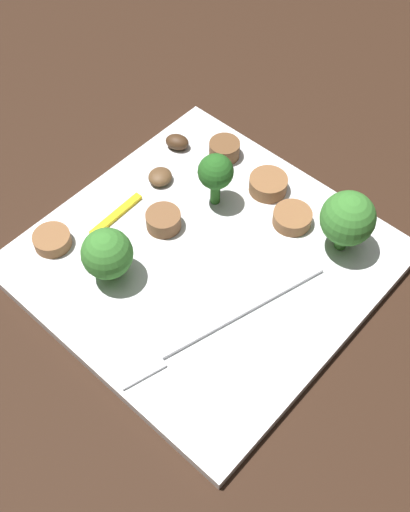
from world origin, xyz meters
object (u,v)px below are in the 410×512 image
at_px(sausage_slice_1, 165,219).
at_px(fork, 209,330).
at_px(sausage_slice_2, 52,240).
at_px(pepper_strip_0, 116,215).
at_px(sausage_slice_4, 292,218).
at_px(plate, 205,260).
at_px(broccoli_floret_1, 348,219).
at_px(broccoli_floret_2, 216,173).
at_px(sausage_slice_3, 268,184).
at_px(broccoli_floret_0, 107,254).
at_px(mushroom_0, 160,177).
at_px(mushroom_1, 177,142).
at_px(sausage_slice_0, 224,149).

bearing_deg(sausage_slice_1, fork, 61.83).
relative_size(sausage_slice_2, pepper_strip_0, 0.54).
distance_m(fork, sausage_slice_1, 0.11).
distance_m(sausage_slice_4, pepper_strip_0, 0.15).
bearing_deg(plate, broccoli_floret_1, 137.36).
height_order(fork, broccoli_floret_2, broccoli_floret_2).
height_order(plate, broccoli_floret_2, broccoli_floret_2).
distance_m(sausage_slice_2, sausage_slice_3, 0.19).
distance_m(broccoli_floret_2, pepper_strip_0, 0.09).
bearing_deg(broccoli_floret_0, pepper_strip_0, -136.52).
xyz_separation_m(sausage_slice_1, pepper_strip_0, (0.02, -0.04, -0.01)).
xyz_separation_m(broccoli_floret_1, mushroom_0, (0.05, -0.16, -0.03)).
distance_m(fork, sausage_slice_4, 0.12).
height_order(fork, mushroom_1, mushroom_1).
xyz_separation_m(broccoli_floret_2, sausage_slice_3, (-0.04, 0.03, -0.03)).
height_order(sausage_slice_0, sausage_slice_1, same).
xyz_separation_m(plate, sausage_slice_1, (-0.00, -0.05, 0.01)).
bearing_deg(sausage_slice_2, fork, 99.67).
bearing_deg(broccoli_floret_0, plate, 146.51).
height_order(sausage_slice_4, mushroom_1, same).
relative_size(fork, sausage_slice_3, 5.31).
relative_size(plate, sausage_slice_1, 8.73).
bearing_deg(sausage_slice_3, sausage_slice_2, -29.51).
distance_m(fork, sausage_slice_3, 0.15).
height_order(broccoli_floret_1, sausage_slice_4, broccoli_floret_1).
xyz_separation_m(sausage_slice_4, mushroom_0, (0.04, -0.11, -0.00)).
relative_size(sausage_slice_2, mushroom_1, 1.40).
bearing_deg(pepper_strip_0, mushroom_1, -168.78).
xyz_separation_m(sausage_slice_1, sausage_slice_4, (-0.07, 0.08, -0.00)).
height_order(broccoli_floret_1, sausage_slice_2, broccoli_floret_1).
bearing_deg(plate, sausage_slice_0, -146.70).
bearing_deg(fork, sausage_slice_1, -102.15).
bearing_deg(broccoli_floret_1, fork, -11.62).
xyz_separation_m(sausage_slice_4, mushroom_1, (-0.00, -0.13, 0.00)).
relative_size(broccoli_floret_1, pepper_strip_0, 1.01).
xyz_separation_m(plate, broccoli_floret_2, (-0.05, -0.03, 0.04)).
xyz_separation_m(plate, mushroom_1, (-0.07, -0.10, 0.01)).
xyz_separation_m(broccoli_floret_0, sausage_slice_2, (0.01, -0.06, -0.02)).
bearing_deg(sausage_slice_2, sausage_slice_1, 144.68).
xyz_separation_m(broccoli_floret_2, sausage_slice_4, (-0.03, 0.06, -0.03)).
distance_m(plate, broccoli_floret_0, 0.08).
bearing_deg(sausage_slice_0, plate, 33.30).
xyz_separation_m(fork, broccoli_floret_2, (-0.10, -0.08, 0.03)).
bearing_deg(mushroom_0, mushroom_1, -156.11).
relative_size(sausage_slice_0, sausage_slice_2, 0.91).
height_order(broccoli_floret_2, mushroom_0, broccoli_floret_2).
distance_m(fork, sausage_slice_2, 0.15).
bearing_deg(sausage_slice_1, sausage_slice_4, 133.52).
xyz_separation_m(broccoli_floret_1, sausage_slice_1, (0.08, -0.12, -0.03)).
bearing_deg(broccoli_floret_0, sausage_slice_0, -172.48).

